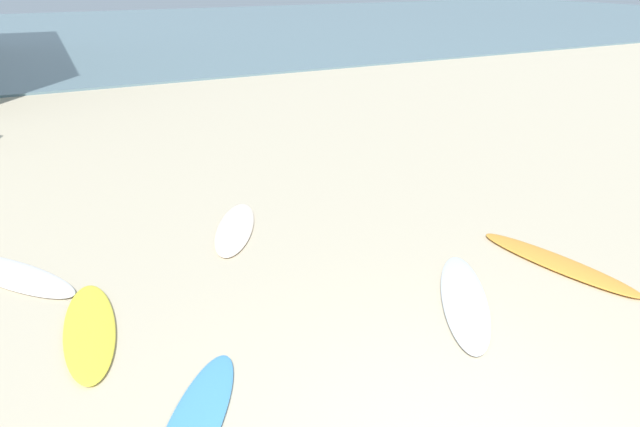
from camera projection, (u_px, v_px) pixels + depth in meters
ocean_water at (47, 34)px, 36.85m from camera, size 120.00×40.00×0.08m
surfboard_0 at (235, 228)px, 9.57m from camera, size 1.49×2.15×0.06m
surfboard_1 at (89, 329)px, 6.90m from camera, size 0.85×2.24×0.07m
surfboard_2 at (195, 423)px, 5.49m from camera, size 1.58×2.00×0.06m
surfboard_3 at (14, 275)px, 8.10m from camera, size 1.79×2.30×0.08m
surfboard_4 at (557, 263)px, 8.44m from camera, size 0.89×2.52×0.08m
surfboard_5 at (464, 300)px, 7.49m from camera, size 1.83×2.29×0.09m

